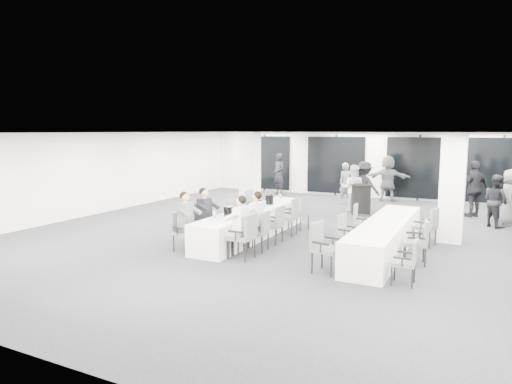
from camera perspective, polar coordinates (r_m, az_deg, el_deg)
room at (r=13.43m, az=9.13°, el=1.30°), size 14.04×16.04×2.84m
column_left at (r=16.77m, az=-0.76°, el=2.69°), size 0.60×0.60×2.80m
column_right at (r=12.72m, az=23.34°, el=0.47°), size 0.60×0.60×2.80m
banquet_table_main at (r=12.35m, az=-0.40°, el=-3.92°), size 0.90×5.00×0.75m
banquet_table_side at (r=11.19m, az=15.85°, el=-5.44°), size 0.90×5.00×0.75m
cocktail_table at (r=16.03m, az=13.00°, el=-0.89°), size 0.75×0.75×1.04m
chair_main_left_near at (r=11.04m, az=-9.13°, el=-4.59°), size 0.56×0.59×0.93m
chair_main_left_second at (r=11.66m, az=-6.91°, el=-3.57°), size 0.56×0.62×1.04m
chair_main_left_mid at (r=12.53m, az=-4.22°, el=-3.23°), size 0.53×0.55×0.86m
chair_main_left_fourth at (r=13.12m, az=-2.67°, el=-2.63°), size 0.47×0.52×0.90m
chair_main_left_far at (r=14.16m, az=-0.31°, el=-1.54°), size 0.56×0.61×1.03m
chair_main_right_near at (r=10.18m, az=-1.38°, el=-5.21°), size 0.53×0.59×1.03m
chair_main_right_second at (r=10.88m, az=0.56°, el=-4.60°), size 0.52×0.57×0.96m
chair_main_right_mid at (r=11.62m, az=2.39°, el=-3.82°), size 0.49×0.55×0.95m
chair_main_right_fourth at (r=12.48m, az=4.27°, el=-2.78°), size 0.56×0.62×1.04m
chair_main_right_far at (r=13.29m, az=5.67°, el=-2.35°), size 0.59×0.62×0.97m
chair_side_left_near at (r=9.37m, az=8.36°, el=-6.45°), size 0.59×0.63×1.02m
chair_side_left_mid at (r=10.93m, az=11.17°, el=-4.83°), size 0.53×0.57×0.91m
chair_side_left_far at (r=12.27m, az=12.94°, el=-3.42°), size 0.53×0.57×0.94m
chair_side_right_near at (r=8.98m, az=18.46°, el=-7.99°), size 0.45×0.50×0.86m
chair_side_right_mid at (r=10.42m, az=19.73°, el=-5.58°), size 0.57×0.60×0.96m
chair_side_right_far at (r=12.09m, az=20.75°, el=-3.82°), size 0.59×0.62×0.97m
seated_guest_a at (r=10.87m, az=-8.52°, el=-3.24°), size 0.50×0.38×1.44m
seated_guest_b at (r=11.53m, az=-6.19°, el=-2.57°), size 0.50×0.38×1.44m
seated_guest_c at (r=10.21m, az=-2.23°, el=-3.87°), size 0.50×0.38×1.44m
seated_guest_d at (r=10.89m, az=-0.24°, el=-3.14°), size 0.50×0.38×1.44m
standing_guest_a at (r=18.35m, az=11.19°, el=1.43°), size 0.85×0.84×1.82m
standing_guest_b at (r=16.53m, az=12.03°, el=0.85°), size 0.95×0.63×1.88m
standing_guest_c at (r=16.81m, az=13.36°, el=1.12°), size 1.41×0.94×2.00m
standing_guest_d at (r=16.77m, az=25.65°, el=0.77°), size 1.33×1.41×2.13m
standing_guest_e at (r=15.80m, az=29.21°, el=-0.17°), size 0.61×0.96×1.94m
standing_guest_f at (r=19.22m, az=16.16°, el=2.00°), size 1.98×0.85×2.12m
standing_guest_g at (r=20.45m, az=2.86°, el=2.60°), size 0.98×0.93×2.11m
standing_guest_h at (r=15.30m, az=27.80°, el=-0.60°), size 0.97×0.99×1.78m
ice_bucket_near at (r=11.28m, az=-3.49°, el=-2.45°), size 0.22×0.22×0.26m
ice_bucket_far at (r=13.13m, az=1.67°, el=-0.96°), size 0.24×0.24×0.27m
water_bottle_a at (r=10.92m, az=-5.24°, el=-2.92°), size 0.07×0.07×0.21m
water_bottle_b at (r=12.34m, az=1.07°, el=-1.62°), size 0.07×0.07×0.23m
water_bottle_c at (r=13.90m, az=3.04°, el=-0.65°), size 0.06×0.06×0.20m
plate_a at (r=10.96m, az=-5.11°, el=-3.38°), size 0.20×0.20×0.03m
plate_b at (r=10.86m, az=-3.28°, el=-3.46°), size 0.20×0.20×0.03m
plate_c at (r=11.91m, az=-0.87°, el=-2.46°), size 0.22×0.22×0.03m
wine_glass at (r=10.47m, az=-3.69°, el=-3.20°), size 0.07×0.07×0.18m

